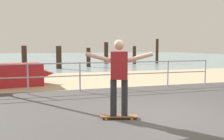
{
  "coord_description": "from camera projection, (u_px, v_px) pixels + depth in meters",
  "views": [
    {
      "loc": [
        -2.64,
        -5.02,
        1.58
      ],
      "look_at": [
        -0.45,
        2.0,
        0.9
      ],
      "focal_mm": 40.11,
      "sensor_mm": 36.0,
      "label": 1
    }
  ],
  "objects": [
    {
      "name": "railing_fence",
      "position": [
        80.0,
        72.0,
        8.72
      ],
      "size": [
        10.44,
        0.05,
        1.05
      ],
      "color": "#9EA0A5",
      "rests_on": "ground"
    },
    {
      "name": "ground_plane",
      "position": [
        182.0,
        130.0,
        4.75
      ],
      "size": [
        24.0,
        10.0,
        0.04
      ],
      "primitive_type": "cube",
      "color": "#474444",
      "rests_on": "ground"
    },
    {
      "name": "groyne_post_5",
      "position": [
        134.0,
        55.0,
        23.06
      ],
      "size": [
        0.32,
        0.32,
        1.65
      ],
      "primitive_type": "cylinder",
      "color": "#332319",
      "rests_on": "ground"
    },
    {
      "name": "groyne_post_3",
      "position": [
        88.0,
        57.0,
        19.61
      ],
      "size": [
        0.32,
        0.32,
        1.51
      ],
      "primitive_type": "cylinder",
      "color": "#332319",
      "rests_on": "ground"
    },
    {
      "name": "groyne_post_1",
      "position": [
        24.0,
        57.0,
        18.44
      ],
      "size": [
        0.38,
        0.38,
        1.67
      ],
      "primitive_type": "cylinder",
      "color": "#332319",
      "rests_on": "ground"
    },
    {
      "name": "groyne_post_2",
      "position": [
        59.0,
        57.0,
        17.9
      ],
      "size": [
        0.39,
        0.39,
        1.64
      ],
      "primitive_type": "cylinder",
      "color": "#332319",
      "rests_on": "ground"
    },
    {
      "name": "groyne_post_6",
      "position": [
        157.0,
        51.0,
        23.85
      ],
      "size": [
        0.27,
        0.27,
        2.33
      ],
      "primitive_type": "cylinder",
      "color": "#332319",
      "rests_on": "ground"
    },
    {
      "name": "sea_surface",
      "position": [
        52.0,
        57.0,
        38.97
      ],
      "size": [
        72.0,
        50.0,
        0.04
      ],
      "primitive_type": "cube",
      "color": "#849EA3",
      "rests_on": "ground"
    },
    {
      "name": "beach_strip",
      "position": [
        91.0,
        79.0,
        12.35
      ],
      "size": [
        24.0,
        6.0,
        0.04
      ],
      "primitive_type": "cube",
      "color": "tan",
      "rests_on": "ground"
    },
    {
      "name": "groyne_post_4",
      "position": [
        106.0,
        53.0,
        23.41
      ],
      "size": [
        0.4,
        0.4,
        2.01
      ],
      "primitive_type": "cylinder",
      "color": "#332319",
      "rests_on": "ground"
    },
    {
      "name": "skateboarder",
      "position": [
        119.0,
        73.0,
        5.37
      ],
      "size": [
        1.4,
        0.53,
        1.65
      ],
      "color": "#26262B",
      "rests_on": "skateboard"
    },
    {
      "name": "skateboard",
      "position": [
        119.0,
        116.0,
        5.46
      ],
      "size": [
        0.82,
        0.44,
        0.08
      ],
      "color": "brown",
      "rests_on": "ground"
    }
  ]
}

